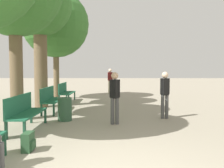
{
  "coord_description": "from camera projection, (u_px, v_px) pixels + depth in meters",
  "views": [
    {
      "loc": [
        0.15,
        -3.52,
        1.66
      ],
      "look_at": [
        0.09,
        4.4,
        1.17
      ],
      "focal_mm": 40.0,
      "sensor_mm": 36.0,
      "label": 1
    }
  ],
  "objects": [
    {
      "name": "bench_row_1",
      "position": [
        24.0,
        110.0,
        6.7
      ],
      "size": [
        0.52,
        1.87,
        0.95
      ],
      "color": "#1E6042",
      "rests_on": "ground_plane"
    },
    {
      "name": "bench_row_2",
      "position": [
        51.0,
        98.0,
        9.55
      ],
      "size": [
        0.52,
        1.87,
        0.95
      ],
      "color": "#1E6042",
      "rests_on": "ground_plane"
    },
    {
      "name": "bench_row_3",
      "position": [
        65.0,
        91.0,
        12.39
      ],
      "size": [
        0.52,
        1.87,
        0.95
      ],
      "color": "#1E6042",
      "rests_on": "ground_plane"
    },
    {
      "name": "tree_row_2",
      "position": [
        40.0,
        7.0,
        10.52
      ],
      "size": [
        2.72,
        2.72,
        5.76
      ],
      "color": "brown",
      "rests_on": "ground_plane"
    },
    {
      "name": "tree_row_3",
      "position": [
        56.0,
        24.0,
        13.4
      ],
      "size": [
        3.57,
        3.57,
        5.84
      ],
      "color": "brown",
      "rests_on": "ground_plane"
    },
    {
      "name": "backpack",
      "position": [
        28.0,
        142.0,
        5.01
      ],
      "size": [
        0.21,
        0.34,
        0.38
      ],
      "color": "#284C2D",
      "rests_on": "ground_plane"
    },
    {
      "name": "pedestrian_near",
      "position": [
        115.0,
        95.0,
        7.4
      ],
      "size": [
        0.32,
        0.27,
        1.56
      ],
      "color": "#4C4C4C",
      "rests_on": "ground_plane"
    },
    {
      "name": "pedestrian_mid",
      "position": [
        110.0,
        79.0,
        16.89
      ],
      "size": [
        0.33,
        0.23,
        1.65
      ],
      "color": "beige",
      "rests_on": "ground_plane"
    },
    {
      "name": "pedestrian_far",
      "position": [
        165.0,
        92.0,
        8.25
      ],
      "size": [
        0.32,
        0.25,
        1.56
      ],
      "color": "#4C4C4C",
      "rests_on": "ground_plane"
    },
    {
      "name": "trash_bin",
      "position": [
        65.0,
        109.0,
        7.95
      ],
      "size": [
        0.45,
        0.45,
        0.74
      ],
      "color": "#2D5138",
      "rests_on": "ground_plane"
    }
  ]
}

